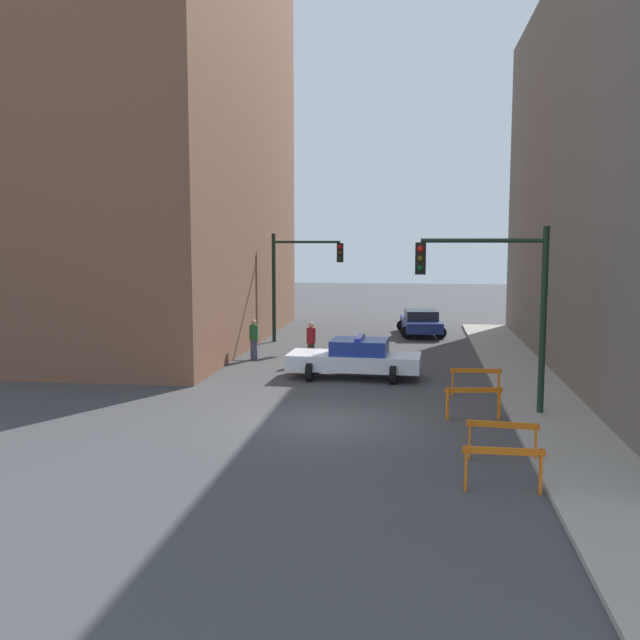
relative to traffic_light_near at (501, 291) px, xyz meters
The scene contains 13 objects.
ground_plane 6.07m from the traffic_light_near, 163.23° to the right, with size 120.00×120.00×0.00m, color #424244.
sidewalk_right 4.03m from the traffic_light_near, 44.10° to the right, with size 2.40×44.00×0.12m.
building_corner_left 21.94m from the traffic_light_near, 143.07° to the left, with size 14.00×20.00×20.24m.
traffic_light_near is the anchor object (origin of this frame).
traffic_light_far 15.51m from the traffic_light_near, 121.18° to the left, with size 3.44×0.35×5.20m.
police_car 7.12m from the traffic_light_near, 132.87° to the left, with size 4.78×2.50×1.52m.
parked_car_near 16.91m from the traffic_light_near, 97.18° to the left, with size 2.56×4.46×1.31m.
pedestrian_crossing 10.27m from the traffic_light_near, 130.67° to the left, with size 0.48×0.48×1.66m.
pedestrian_corner 12.37m from the traffic_light_near, 137.74° to the left, with size 0.44×0.44×1.66m.
barrier_front 6.97m from the traffic_light_near, 95.28° to the right, with size 1.60×0.17×0.90m.
barrier_mid 5.19m from the traffic_light_near, 94.87° to the right, with size 1.60×0.31×0.90m.
barrier_back 3.07m from the traffic_light_near, 138.89° to the right, with size 1.58×0.43×0.90m.
barrier_corner 3.75m from the traffic_light_near, 100.61° to the left, with size 1.60×0.22×0.90m.
Camera 1 is at (2.41, -18.83, 5.00)m, focal length 40.00 mm.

